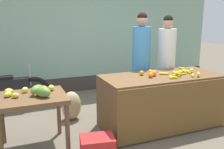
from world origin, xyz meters
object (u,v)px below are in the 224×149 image
parked_motorcycle (8,91)px  produce_sack (71,106)px  produce_crate (97,146)px  vendor_woman_white_shirt (166,63)px  vendor_woman_blue_shirt (141,63)px

parked_motorcycle → produce_sack: (1.04, -0.85, -0.14)m
produce_crate → vendor_woman_white_shirt: bearing=32.4°
produce_crate → produce_sack: bearing=92.2°
parked_motorcycle → produce_crate: (1.09, -2.14, -0.27)m
vendor_woman_white_shirt → produce_sack: bearing=175.4°
vendor_woman_white_shirt → produce_crate: bearing=-147.6°
produce_crate → produce_sack: (-0.05, 1.29, 0.13)m
vendor_woman_white_shirt → produce_sack: size_ratio=3.56×
vendor_woman_blue_shirt → parked_motorcycle: (-2.36, 0.96, -0.55)m
vendor_woman_white_shirt → parked_motorcycle: (-2.89, 1.00, -0.52)m
vendor_woman_blue_shirt → parked_motorcycle: 2.61m
vendor_woman_white_shirt → parked_motorcycle: vendor_woman_white_shirt is taller
produce_sack → parked_motorcycle: bearing=140.8°
parked_motorcycle → produce_sack: size_ratio=3.10×
produce_crate → produce_sack: size_ratio=0.85×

